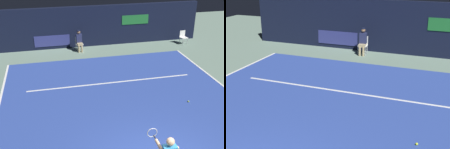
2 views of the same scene
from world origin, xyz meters
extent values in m
plane|color=slate|center=(0.00, 4.31, 0.00)|extent=(29.76, 29.76, 0.00)
cube|color=#2D479E|center=(0.00, 4.31, 0.01)|extent=(10.28, 10.63, 0.01)
cube|color=white|center=(0.00, 6.17, 0.01)|extent=(8.02, 0.10, 0.01)
cube|color=black|center=(0.00, 11.91, 1.30)|extent=(14.53, 0.30, 2.60)
cube|color=navy|center=(-2.54, 11.75, 0.55)|extent=(2.20, 0.04, 0.70)
cube|color=#1E6B2D|center=(2.91, 11.75, 1.60)|extent=(1.80, 0.04, 0.60)
sphere|color=#DBAD89|center=(-0.05, -0.59, 1.62)|extent=(0.22, 0.22, 0.22)
cylinder|color=#DBAD89|center=(-0.24, -0.36, 1.35)|extent=(0.11, 0.50, 0.09)
cylinder|color=black|center=(-0.23, -0.06, 1.35)|extent=(0.04, 0.30, 0.03)
torus|color=#B2B2B7|center=(-0.23, 0.22, 1.35)|extent=(0.30, 0.03, 0.30)
cube|color=white|center=(-0.92, 11.02, 0.46)|extent=(0.47, 0.43, 0.04)
cube|color=white|center=(-0.93, 11.22, 0.69)|extent=(0.42, 0.06, 0.42)
cylinder|color=#B2B2B7|center=(-1.09, 10.83, 0.23)|extent=(0.03, 0.03, 0.46)
cylinder|color=#B2B2B7|center=(-0.72, 10.86, 0.23)|extent=(0.03, 0.03, 0.46)
cylinder|color=#B2B2B7|center=(-1.12, 11.17, 0.23)|extent=(0.03, 0.03, 0.46)
cylinder|color=#B2B2B7|center=(-0.75, 11.20, 0.23)|extent=(0.03, 0.03, 0.46)
cube|color=tan|center=(-0.91, 10.94, 0.50)|extent=(0.35, 0.42, 0.14)
cylinder|color=tan|center=(-0.99, 10.75, 0.23)|extent=(0.11, 0.11, 0.46)
cylinder|color=tan|center=(-0.81, 10.77, 0.23)|extent=(0.11, 0.11, 0.46)
cube|color=#23284C|center=(-0.92, 11.06, 0.83)|extent=(0.36, 0.24, 0.52)
sphere|color=#8C6647|center=(-0.92, 11.06, 1.21)|extent=(0.20, 0.20, 0.20)
cylinder|color=#141933|center=(-0.92, 11.06, 1.30)|extent=(0.19, 0.19, 0.04)
cube|color=white|center=(6.03, 10.77, 0.44)|extent=(0.51, 0.48, 0.04)
cube|color=white|center=(5.99, 10.97, 0.67)|extent=(0.42, 0.11, 0.42)
cylinder|color=#B2B2B7|center=(5.88, 10.57, 0.22)|extent=(0.03, 0.03, 0.44)
cylinder|color=#B2B2B7|center=(6.25, 10.64, 0.22)|extent=(0.03, 0.03, 0.44)
cylinder|color=#B2B2B7|center=(5.82, 10.90, 0.22)|extent=(0.03, 0.03, 0.44)
cylinder|color=#B2B2B7|center=(6.18, 10.97, 0.22)|extent=(0.03, 0.03, 0.44)
sphere|color=#CCE033|center=(2.77, 3.61, 0.05)|extent=(0.07, 0.07, 0.07)
camera|label=1|loc=(-2.86, -5.99, 6.24)|focal=46.09mm
camera|label=2|loc=(3.42, -3.41, 4.27)|focal=50.53mm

